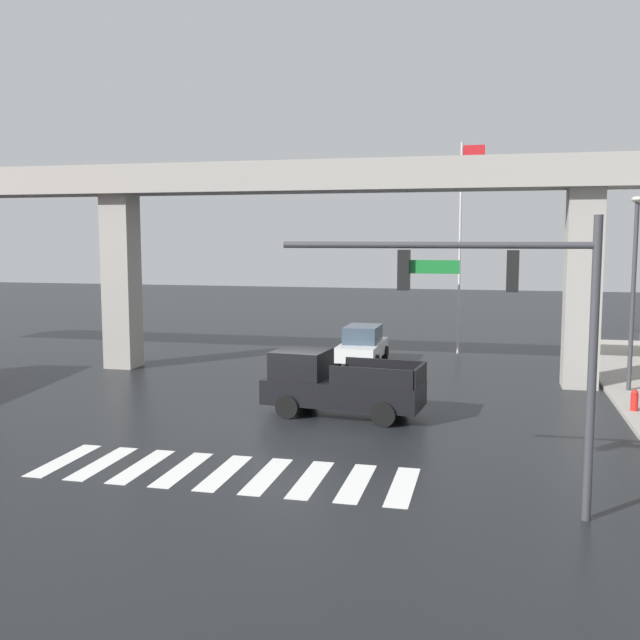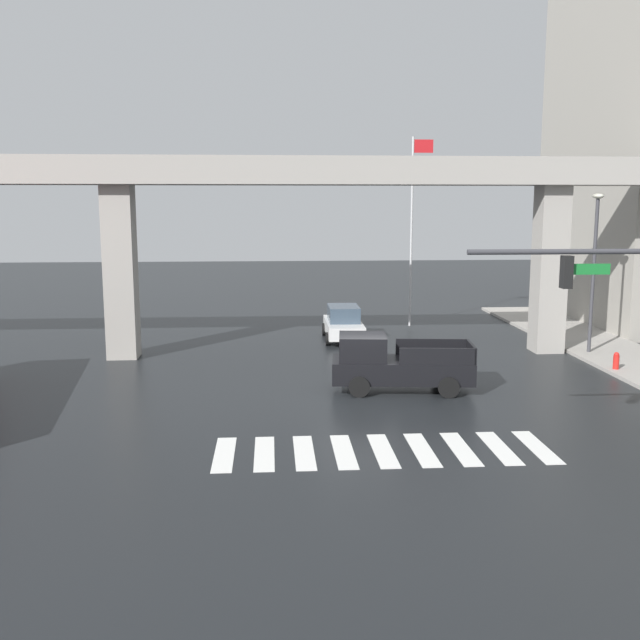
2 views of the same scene
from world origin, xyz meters
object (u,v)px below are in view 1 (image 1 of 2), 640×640
sedan_white (362,345)px  flagpole (462,233)px  fire_hydrant (634,402)px  street_lamp_mid_block (634,271)px  traffic_signal_mast (506,305)px  pickup_truck (334,385)px

sedan_white → flagpole: flagpole is taller
fire_hydrant → sedan_white: bearing=143.0°
flagpole → street_lamp_mid_block: bearing=-52.1°
street_lamp_mid_block → flagpole: flagpole is taller
traffic_signal_mast → fire_hydrant: traffic_signal_mast is taller
sedan_white → flagpole: (4.23, 3.99, 5.12)m
fire_hydrant → flagpole: bearing=117.4°
pickup_truck → fire_hydrant: (9.51, 2.20, -0.56)m
fire_hydrant → street_lamp_mid_block: bearing=83.3°
sedan_white → fire_hydrant: bearing=-37.0°
pickup_truck → sedan_white: pickup_truck is taller
fire_hydrant → flagpole: size_ratio=0.08×
flagpole → sedan_white: bearing=-136.7°
pickup_truck → sedan_white: size_ratio=1.22×
street_lamp_mid_block → fire_hydrant: street_lamp_mid_block is taller
traffic_signal_mast → flagpole: size_ratio=0.63×
flagpole → fire_hydrant: bearing=-62.6°
traffic_signal_mast → flagpole: 21.67m
street_lamp_mid_block → traffic_signal_mast: bearing=-109.7°
pickup_truck → street_lamp_mid_block: bearing=29.5°
sedan_white → traffic_signal_mast: 18.89m
pickup_truck → traffic_signal_mast: size_ratio=0.81×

